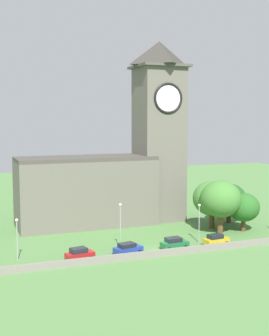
{
  "coord_description": "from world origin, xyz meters",
  "views": [
    {
      "loc": [
        -29.18,
        -66.11,
        20.68
      ],
      "look_at": [
        -0.86,
        8.43,
        12.1
      ],
      "focal_mm": 50.88,
      "sensor_mm": 36.0,
      "label": 1
    }
  ],
  "objects_px": {
    "car_blue": "(128,248)",
    "tree_by_tower": "(229,199)",
    "car_red": "(80,254)",
    "church": "(118,164)",
    "car_green": "(174,243)",
    "streetlamp_west_mid": "(120,219)",
    "streetlamp_west_end": "(17,232)",
    "tree_churchyard": "(212,198)",
    "tree_riverside_east": "(244,207)",
    "car_yellow": "(216,240)",
    "tree_riverside_west": "(221,199)",
    "streetlamp_central": "(199,216)"
  },
  "relations": [
    {
      "from": "car_green",
      "to": "streetlamp_west_mid",
      "type": "distance_m",
      "value": 9.33
    },
    {
      "from": "church",
      "to": "tree_riverside_east",
      "type": "xyz_separation_m",
      "value": [
        18.89,
        -15.03,
        -7.1
      ]
    },
    {
      "from": "car_green",
      "to": "tree_churchyard",
      "type": "height_order",
      "value": "tree_churchyard"
    },
    {
      "from": "streetlamp_central",
      "to": "streetlamp_west_end",
      "type": "bearing_deg",
      "value": 178.87
    },
    {
      "from": "car_blue",
      "to": "tree_riverside_west",
      "type": "bearing_deg",
      "value": 17.38
    },
    {
      "from": "car_green",
      "to": "car_yellow",
      "type": "xyz_separation_m",
      "value": [
        7.28,
        -0.36,
        -0.04
      ]
    },
    {
      "from": "streetlamp_west_end",
      "to": "tree_churchyard",
      "type": "xyz_separation_m",
      "value": [
        36.37,
        7.51,
        1.45
      ]
    },
    {
      "from": "streetlamp_west_mid",
      "to": "streetlamp_central",
      "type": "relative_size",
      "value": 1.14
    },
    {
      "from": "streetlamp_west_end",
      "to": "tree_riverside_east",
      "type": "xyz_separation_m",
      "value": [
        40.61,
        3.52,
        0.2
      ]
    },
    {
      "from": "streetlamp_west_end",
      "to": "streetlamp_west_mid",
      "type": "xyz_separation_m",
      "value": [
        15.73,
        -0.12,
        0.7
      ]
    },
    {
      "from": "car_blue",
      "to": "tree_churchyard",
      "type": "xyz_separation_m",
      "value": [
        20.33,
        10.14,
        4.78
      ]
    },
    {
      "from": "tree_churchyard",
      "to": "tree_by_tower",
      "type": "height_order",
      "value": "tree_churchyard"
    },
    {
      "from": "car_green",
      "to": "streetlamp_west_end",
      "type": "xyz_separation_m",
      "value": [
        -23.78,
        2.71,
        3.24
      ]
    },
    {
      "from": "car_green",
      "to": "streetlamp_west_mid",
      "type": "relative_size",
      "value": 0.6
    },
    {
      "from": "church",
      "to": "car_green",
      "type": "height_order",
      "value": "church"
    },
    {
      "from": "car_blue",
      "to": "tree_churchyard",
      "type": "distance_m",
      "value": 23.21
    },
    {
      "from": "streetlamp_west_end",
      "to": "car_blue",
      "type": "bearing_deg",
      "value": -9.28
    },
    {
      "from": "tree_churchyard",
      "to": "car_green",
      "type": "bearing_deg",
      "value": -140.92
    },
    {
      "from": "car_green",
      "to": "streetlamp_central",
      "type": "height_order",
      "value": "streetlamp_central"
    },
    {
      "from": "car_yellow",
      "to": "tree_riverside_west",
      "type": "distance_m",
      "value": 9.69
    },
    {
      "from": "tree_by_tower",
      "to": "streetlamp_west_end",
      "type": "bearing_deg",
      "value": -165.78
    },
    {
      "from": "car_red",
      "to": "car_green",
      "type": "xyz_separation_m",
      "value": [
        15.42,
        0.62,
        -0.01
      ]
    },
    {
      "from": "tree_by_tower",
      "to": "tree_riverside_west",
      "type": "height_order",
      "value": "tree_riverside_west"
    },
    {
      "from": "streetlamp_west_mid",
      "to": "tree_by_tower",
      "type": "height_order",
      "value": "tree_by_tower"
    },
    {
      "from": "car_blue",
      "to": "car_green",
      "type": "bearing_deg",
      "value": -0.65
    },
    {
      "from": "streetlamp_west_mid",
      "to": "tree_riverside_west",
      "type": "distance_m",
      "value": 20.42
    },
    {
      "from": "church",
      "to": "tree_riverside_east",
      "type": "bearing_deg",
      "value": -38.51
    },
    {
      "from": "car_red",
      "to": "tree_riverside_east",
      "type": "distance_m",
      "value": 33.14
    },
    {
      "from": "streetlamp_central",
      "to": "tree_riverside_west",
      "type": "bearing_deg",
      "value": 32.51
    },
    {
      "from": "streetlamp_west_end",
      "to": "tree_riverside_east",
      "type": "height_order",
      "value": "tree_riverside_east"
    },
    {
      "from": "car_green",
      "to": "tree_by_tower",
      "type": "xyz_separation_m",
      "value": [
        18.22,
        13.35,
        3.74
      ]
    },
    {
      "from": "car_red",
      "to": "tree_riverside_west",
      "type": "bearing_deg",
      "value": 14.09
    },
    {
      "from": "tree_riverside_west",
      "to": "tree_riverside_east",
      "type": "bearing_deg",
      "value": -0.34
    },
    {
      "from": "car_red",
      "to": "streetlamp_west_end",
      "type": "bearing_deg",
      "value": 158.3
    },
    {
      "from": "car_red",
      "to": "tree_by_tower",
      "type": "distance_m",
      "value": 36.62
    },
    {
      "from": "car_yellow",
      "to": "car_blue",
      "type": "bearing_deg",
      "value": 178.28
    },
    {
      "from": "streetlamp_west_mid",
      "to": "tree_riverside_west",
      "type": "relative_size",
      "value": 0.78
    },
    {
      "from": "car_yellow",
      "to": "streetlamp_central",
      "type": "relative_size",
      "value": 0.68
    },
    {
      "from": "car_red",
      "to": "streetlamp_west_mid",
      "type": "bearing_deg",
      "value": 23.52
    },
    {
      "from": "car_red",
      "to": "tree_riverside_west",
      "type": "distance_m",
      "value": 28.74
    },
    {
      "from": "tree_churchyard",
      "to": "tree_riverside_west",
      "type": "relative_size",
      "value": 0.94
    },
    {
      "from": "car_blue",
      "to": "tree_by_tower",
      "type": "relative_size",
      "value": 0.6
    },
    {
      "from": "church",
      "to": "tree_riverside_west",
      "type": "relative_size",
      "value": 3.73
    },
    {
      "from": "streetlamp_central",
      "to": "tree_churchyard",
      "type": "bearing_deg",
      "value": 48.82
    },
    {
      "from": "streetlamp_central",
      "to": "tree_riverside_west",
      "type": "distance_m",
      "value": 7.89
    },
    {
      "from": "streetlamp_west_mid",
      "to": "tree_churchyard",
      "type": "xyz_separation_m",
      "value": [
        20.64,
        7.63,
        0.75
      ]
    },
    {
      "from": "car_green",
      "to": "car_yellow",
      "type": "distance_m",
      "value": 7.29
    },
    {
      "from": "church",
      "to": "car_red",
      "type": "xyz_separation_m",
      "value": [
        -13.36,
        -21.88,
        -10.53
      ]
    },
    {
      "from": "church",
      "to": "car_yellow",
      "type": "distance_m",
      "value": 25.83
    },
    {
      "from": "car_red",
      "to": "car_yellow",
      "type": "distance_m",
      "value": 22.7
    }
  ]
}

